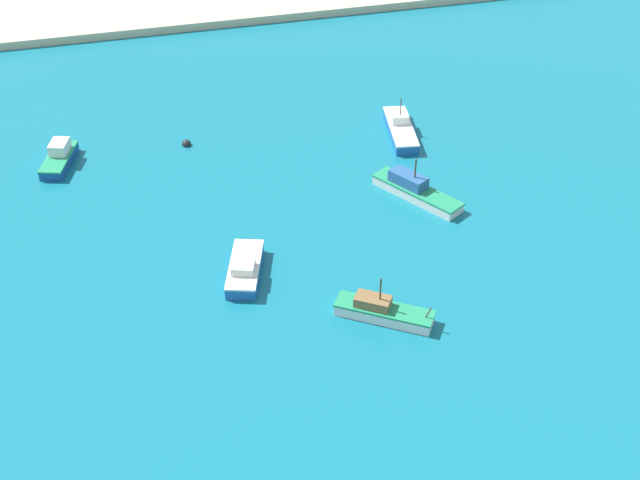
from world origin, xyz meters
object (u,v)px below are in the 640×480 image
(fishing_boat_4, at_px, (400,129))
(fishing_boat_7, at_px, (59,157))
(fishing_boat_0, at_px, (415,190))
(buoy_0, at_px, (186,144))
(fishing_boat_3, at_px, (245,269))
(fishing_boat_1, at_px, (382,311))

(fishing_boat_4, xyz_separation_m, fishing_boat_7, (-40.25, 3.55, 0.07))
(fishing_boat_0, xyz_separation_m, fishing_boat_7, (-37.32, 16.92, 0.03))
(fishing_boat_0, xyz_separation_m, buoy_0, (-22.61, 17.49, -0.69))
(fishing_boat_0, bearing_deg, fishing_boat_4, 77.60)
(fishing_boat_3, bearing_deg, fishing_boat_4, 43.50)
(fishing_boat_3, relative_size, fishing_boat_4, 0.82)
(buoy_0, bearing_deg, fishing_boat_4, -9.16)
(fishing_boat_0, distance_m, fishing_boat_1, 20.65)
(fishing_boat_1, height_order, fishing_boat_3, fishing_boat_1)
(fishing_boat_0, height_order, fishing_boat_4, fishing_boat_0)
(fishing_boat_3, distance_m, buoy_0, 26.53)
(fishing_boat_1, bearing_deg, buoy_0, 109.88)
(fishing_boat_7, height_order, buoy_0, fishing_boat_7)
(fishing_boat_3, xyz_separation_m, fishing_boat_7, (-16.72, 25.88, 0.09))
(fishing_boat_0, height_order, buoy_0, fishing_boat_0)
(fishing_boat_1, xyz_separation_m, fishing_boat_7, (-27.62, 35.15, 0.11))
(fishing_boat_3, bearing_deg, fishing_boat_1, -40.37)
(buoy_0, bearing_deg, fishing_boat_0, -37.72)
(fishing_boat_4, height_order, buoy_0, fishing_boat_4)
(fishing_boat_1, distance_m, fishing_boat_7, 44.70)
(buoy_0, bearing_deg, fishing_boat_7, -177.77)
(fishing_boat_4, height_order, fishing_boat_7, fishing_boat_4)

